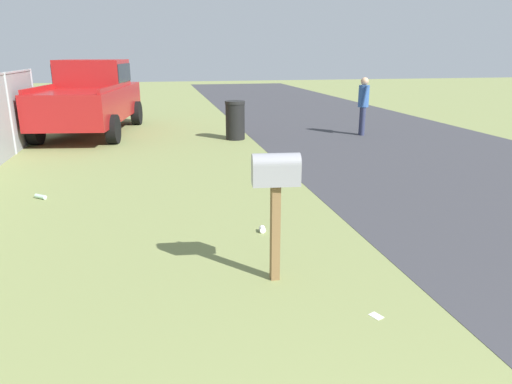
{
  "coord_description": "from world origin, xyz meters",
  "views": [
    {
      "loc": [
        0.44,
        1.03,
        2.3
      ],
      "look_at": [
        5.22,
        0.03,
        0.82
      ],
      "focal_mm": 32.58,
      "sensor_mm": 36.0,
      "label": 1
    }
  ],
  "objects": [
    {
      "name": "mailbox",
      "position": [
        4.74,
        -0.07,
        1.08
      ],
      "size": [
        0.25,
        0.49,
        1.35
      ],
      "rotation": [
        0.0,
        0.0,
        -0.1
      ],
      "color": "brown",
      "rests_on": "ground"
    },
    {
      "name": "pickup_truck",
      "position": [
        14.95,
        2.91,
        1.1
      ],
      "size": [
        5.35,
        2.8,
        2.09
      ],
      "rotation": [
        0.0,
        0.0,
        -0.14
      ],
      "color": "maroon",
      "rests_on": "ground"
    },
    {
      "name": "trash_bin",
      "position": [
        12.95,
        -1.02,
        0.52
      ],
      "size": [
        0.55,
        0.55,
        1.04
      ],
      "color": "black",
      "rests_on": "ground"
    },
    {
      "name": "pedestrian",
      "position": [
        12.88,
        -4.7,
        0.94
      ],
      "size": [
        0.48,
        0.3,
        1.63
      ],
      "rotation": [
        0.0,
        0.0,
        1.37
      ],
      "color": "#2D3351",
      "rests_on": "ground"
    },
    {
      "name": "litter_wrapper_by_mailbox",
      "position": [
        3.84,
        -0.8,
        0.0
      ],
      "size": [
        0.14,
        0.12,
        0.01
      ],
      "primitive_type": "cube",
      "rotation": [
        0.0,
        0.0,
        3.54
      ],
      "color": "silver",
      "rests_on": "ground"
    },
    {
      "name": "litter_bottle_near_hydrant",
      "position": [
        8.25,
        2.99,
        0.04
      ],
      "size": [
        0.19,
        0.21,
        0.07
      ],
      "primitive_type": "cylinder",
      "rotation": [
        0.0,
        1.57,
        4.02
      ],
      "color": "#B2D8BF",
      "rests_on": "ground"
    },
    {
      "name": "litter_cup_far_scatter",
      "position": [
        6.06,
        -0.24,
        0.04
      ],
      "size": [
        0.11,
        0.09,
        0.08
      ],
      "primitive_type": "cylinder",
      "rotation": [
        0.0,
        1.57,
        3.05
      ],
      "color": "white",
      "rests_on": "ground"
    }
  ]
}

